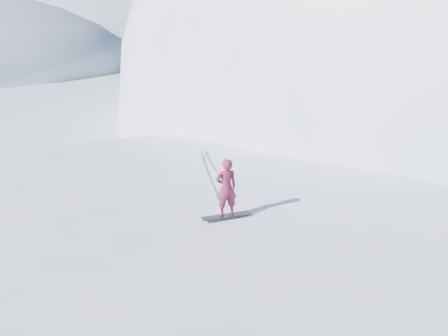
% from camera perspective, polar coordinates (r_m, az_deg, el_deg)
% --- Properties ---
extents(ground, '(400.00, 400.00, 0.00)m').
position_cam_1_polar(ground, '(15.25, 5.20, -13.80)').
color(ground, white).
rests_on(ground, ground).
extents(near_ridge, '(36.00, 28.00, 4.80)m').
position_cam_1_polar(near_ridge, '(17.99, 6.96, -8.61)').
color(near_ridge, white).
rests_on(near_ridge, ground).
extents(peak_shoulder, '(28.00, 24.00, 18.00)m').
position_cam_1_polar(peak_shoulder, '(35.88, 16.38, 4.35)').
color(peak_shoulder, white).
rests_on(peak_shoulder, ground).
extents(far_ridge_c, '(140.00, 90.00, 36.00)m').
position_cam_1_polar(far_ridge_c, '(128.75, -21.23, 13.26)').
color(far_ridge_c, white).
rests_on(far_ridge_c, ground).
extents(wind_bumps, '(16.00, 14.40, 1.00)m').
position_cam_1_polar(wind_bumps, '(17.01, 2.24, -10.14)').
color(wind_bumps, white).
rests_on(wind_bumps, ground).
extents(snowboard, '(1.44, 0.64, 0.02)m').
position_cam_1_polar(snowboard, '(14.08, 0.25, -5.48)').
color(snowboard, black).
rests_on(snowboard, near_ridge).
extents(snowboarder, '(0.69, 0.55, 1.66)m').
position_cam_1_polar(snowboarder, '(13.76, 0.26, -2.26)').
color(snowboarder, maroon).
rests_on(snowboarder, snowboard).
extents(board_tracks, '(1.07, 5.98, 0.04)m').
position_cam_1_polar(board_tracks, '(17.75, -1.54, -0.40)').
color(board_tracks, silver).
rests_on(board_tracks, ground).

